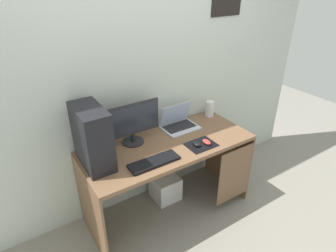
# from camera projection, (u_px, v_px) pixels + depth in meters

# --- Properties ---
(ground_plane) EXTENTS (8.00, 8.00, 0.00)m
(ground_plane) POSITION_uv_depth(u_px,v_px,m) (168.00, 208.00, 2.90)
(ground_plane) COLOR gray
(wall_back) EXTENTS (4.00, 0.05, 2.60)m
(wall_back) POSITION_uv_depth(u_px,v_px,m) (146.00, 75.00, 2.55)
(wall_back) COLOR beige
(wall_back) RESTS_ON ground_plane
(desk) EXTENTS (1.54, 0.66, 0.77)m
(desk) POSITION_uv_depth(u_px,v_px,m) (170.00, 158.00, 2.60)
(desk) COLOR brown
(desk) RESTS_ON ground_plane
(pc_tower) EXTENTS (0.20, 0.41, 0.48)m
(pc_tower) POSITION_uv_depth(u_px,v_px,m) (92.00, 137.00, 2.16)
(pc_tower) COLOR black
(pc_tower) RESTS_ON desk
(monitor) EXTENTS (0.51, 0.19, 0.38)m
(monitor) POSITION_uv_depth(u_px,v_px,m) (132.00, 123.00, 2.45)
(monitor) COLOR #232326
(monitor) RESTS_ON desk
(laptop) EXTENTS (0.34, 0.25, 0.23)m
(laptop) POSITION_uv_depth(u_px,v_px,m) (179.00, 123.00, 2.78)
(laptop) COLOR #B7BCC6
(laptop) RESTS_ON desk
(speaker) EXTENTS (0.09, 0.09, 0.16)m
(speaker) POSITION_uv_depth(u_px,v_px,m) (210.00, 109.00, 2.98)
(speaker) COLOR silver
(speaker) RESTS_ON desk
(keyboard) EXTENTS (0.42, 0.14, 0.02)m
(keyboard) POSITION_uv_depth(u_px,v_px,m) (154.00, 162.00, 2.27)
(keyboard) COLOR black
(keyboard) RESTS_ON desk
(mousepad) EXTENTS (0.26, 0.20, 0.00)m
(mousepad) POSITION_uv_depth(u_px,v_px,m) (201.00, 145.00, 2.51)
(mousepad) COLOR black
(mousepad) RESTS_ON desk
(mouse_left) EXTENTS (0.06, 0.10, 0.03)m
(mouse_left) POSITION_uv_depth(u_px,v_px,m) (196.00, 144.00, 2.49)
(mouse_left) COLOR black
(mouse_left) RESTS_ON mousepad
(mouse_right) EXTENTS (0.06, 0.10, 0.03)m
(mouse_right) POSITION_uv_depth(u_px,v_px,m) (207.00, 142.00, 2.51)
(mouse_right) COLOR #B23333
(mouse_right) RESTS_ON mousepad
(subwoofer) EXTENTS (0.26, 0.26, 0.26)m
(subwoofer) POSITION_uv_depth(u_px,v_px,m) (165.00, 187.00, 2.98)
(subwoofer) COLOR white
(subwoofer) RESTS_ON ground_plane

